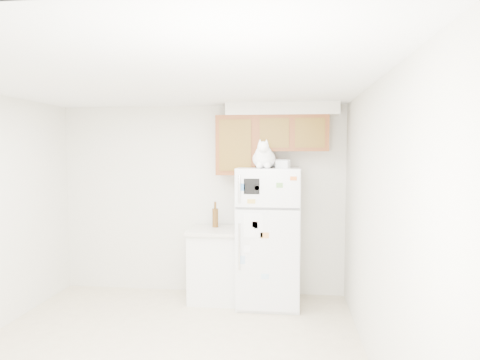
# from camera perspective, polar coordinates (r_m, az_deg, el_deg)

# --- Properties ---
(room_shell) EXTENTS (3.84, 4.04, 2.52)m
(room_shell) POSITION_cam_1_polar(r_m,az_deg,el_deg) (4.01, -8.51, 0.52)
(room_shell) COLOR silver
(room_shell) RESTS_ON ground_plane
(refrigerator) EXTENTS (0.76, 0.78, 1.70)m
(refrigerator) POSITION_cam_1_polar(r_m,az_deg,el_deg) (5.34, 3.83, -7.49)
(refrigerator) COLOR silver
(refrigerator) RESTS_ON ground_plane
(base_counter) EXTENTS (0.64, 0.64, 0.92)m
(base_counter) POSITION_cam_1_polar(r_m,az_deg,el_deg) (5.57, -3.39, -11.11)
(base_counter) COLOR white
(base_counter) RESTS_ON ground_plane
(cat) EXTENTS (0.34, 0.49, 0.35)m
(cat) POSITION_cam_1_polar(r_m,az_deg,el_deg) (5.10, 3.22, 3.05)
(cat) COLOR white
(cat) RESTS_ON refrigerator
(storage_box_back) EXTENTS (0.18, 0.13, 0.10)m
(storage_box_back) POSITION_cam_1_polar(r_m,az_deg,el_deg) (5.29, 5.63, 2.20)
(storage_box_back) COLOR white
(storage_box_back) RESTS_ON refrigerator
(storage_box_front) EXTENTS (0.18, 0.15, 0.09)m
(storage_box_front) POSITION_cam_1_polar(r_m,az_deg,el_deg) (5.13, 5.75, 2.09)
(storage_box_front) COLOR white
(storage_box_front) RESTS_ON refrigerator
(bottle_green) EXTENTS (0.07, 0.07, 0.30)m
(bottle_green) POSITION_cam_1_polar(r_m,az_deg,el_deg) (5.59, -3.36, -4.68)
(bottle_green) COLOR #19381E
(bottle_green) RESTS_ON base_counter
(bottle_amber) EXTENTS (0.08, 0.08, 0.33)m
(bottle_amber) POSITION_cam_1_polar(r_m,az_deg,el_deg) (5.54, -3.32, -4.61)
(bottle_amber) COLOR #593814
(bottle_amber) RESTS_ON base_counter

